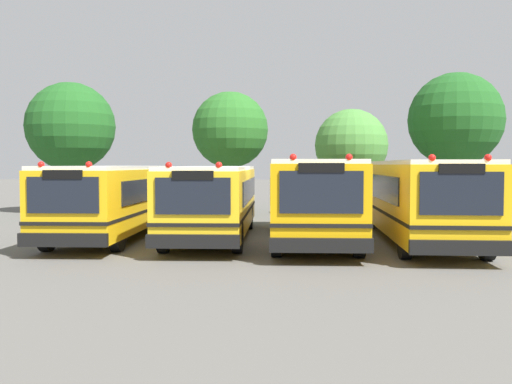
% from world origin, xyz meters
% --- Properties ---
extents(ground_plane, '(160.00, 160.00, 0.00)m').
position_xyz_m(ground_plane, '(0.00, 0.00, 0.00)').
color(ground_plane, '#595651').
extents(school_bus_0, '(2.50, 9.66, 2.61)m').
position_xyz_m(school_bus_0, '(-5.09, 0.17, 1.38)').
color(school_bus_0, yellow).
rests_on(school_bus_0, ground_plane).
extents(school_bus_1, '(2.59, 9.73, 2.60)m').
position_xyz_m(school_bus_1, '(-1.64, 0.09, 1.37)').
color(school_bus_1, yellow).
rests_on(school_bus_1, ground_plane).
extents(school_bus_2, '(2.62, 10.10, 2.80)m').
position_xyz_m(school_bus_2, '(1.70, -0.26, 1.47)').
color(school_bus_2, '#EAA80C').
rests_on(school_bus_2, ground_plane).
extents(school_bus_3, '(2.72, 11.26, 2.78)m').
position_xyz_m(school_bus_3, '(5.18, 0.04, 1.46)').
color(school_bus_3, yellow).
rests_on(school_bus_3, ground_plane).
extents(tree_0, '(4.63, 4.63, 6.85)m').
position_xyz_m(tree_0, '(-10.53, 10.34, 4.56)').
color(tree_0, '#4C3823').
rests_on(tree_0, ground_plane).
extents(tree_1, '(3.97, 3.97, 6.33)m').
position_xyz_m(tree_1, '(-2.12, 10.61, 4.34)').
color(tree_1, '#4C3823').
rests_on(tree_1, ground_plane).
extents(tree_2, '(3.55, 3.55, 5.25)m').
position_xyz_m(tree_2, '(3.98, 8.99, 3.57)').
color(tree_2, '#4C3823').
rests_on(tree_2, ground_plane).
extents(tree_3, '(4.89, 4.89, 7.32)m').
position_xyz_m(tree_3, '(9.81, 11.25, 4.84)').
color(tree_3, '#4C3823').
rests_on(tree_3, ground_plane).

